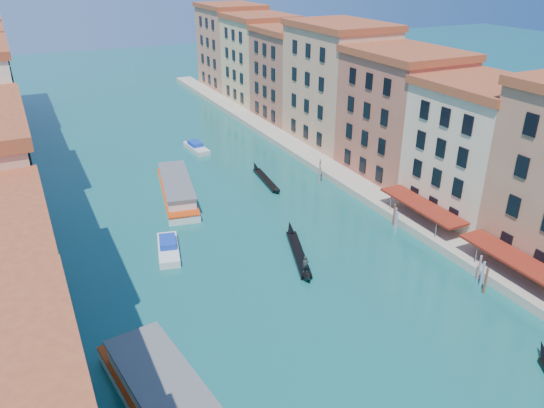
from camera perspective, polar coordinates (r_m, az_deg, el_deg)
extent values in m
cube|color=beige|center=(70.60, 21.14, 4.90)|extent=(12.00, 14.00, 16.50)
cube|color=#953B20|center=(68.34, 22.29, 11.78)|extent=(12.80, 14.40, 1.00)
cube|color=#AC5941|center=(80.69, 13.61, 8.85)|extent=(12.00, 16.00, 18.00)
cube|color=#953B20|center=(78.68, 14.33, 15.49)|extent=(12.80, 16.40, 1.00)
cube|color=tan|center=(93.70, 7.07, 12.19)|extent=(12.00, 18.00, 20.00)
cube|color=#953B20|center=(91.97, 7.43, 18.57)|extent=(12.80, 18.40, 1.00)
cube|color=#9F5D45|center=(107.84, 2.19, 13.36)|extent=(12.00, 15.00, 17.50)
cube|color=#953B20|center=(106.35, 2.28, 18.25)|extent=(12.80, 15.40, 1.00)
cube|color=tan|center=(121.37, -1.37, 14.93)|extent=(12.00, 16.00, 18.50)
cube|color=#953B20|center=(120.04, -1.42, 19.52)|extent=(12.80, 16.40, 1.00)
cube|color=#BD7657|center=(136.24, -4.41, 16.20)|extent=(12.00, 17.00, 19.50)
cube|color=#953B20|center=(135.06, -4.57, 20.50)|extent=(12.80, 17.40, 1.00)
cube|color=#A79C86|center=(87.42, 4.44, 4.86)|extent=(4.00, 140.00, 1.00)
cube|color=maroon|center=(58.20, 25.80, -5.99)|extent=(3.20, 15.30, 0.25)
cylinder|color=#5F5F62|center=(60.64, 21.05, -5.45)|extent=(0.12, 0.12, 3.00)
cube|color=maroon|center=(67.27, 15.84, -0.15)|extent=(3.20, 12.60, 0.25)
cylinder|color=#5F5F62|center=(64.33, 17.16, -3.03)|extent=(0.12, 0.12, 3.00)
cylinder|color=#5F5F62|center=(69.90, 12.61, -0.17)|extent=(0.12, 0.12, 3.00)
cylinder|color=brown|center=(57.22, 21.97, -7.77)|extent=(0.24, 0.24, 3.20)
cylinder|color=brown|center=(58.16, 21.67, -7.15)|extent=(0.24, 0.24, 3.20)
cylinder|color=brown|center=(59.11, 21.38, -6.56)|extent=(0.24, 0.24, 3.20)
cylinder|color=brown|center=(65.75, 13.23, -2.10)|extent=(0.24, 0.24, 3.20)
cylinder|color=brown|center=(66.78, 13.11, -1.65)|extent=(0.24, 0.24, 3.20)
cylinder|color=brown|center=(67.82, 12.99, -1.21)|extent=(0.24, 0.24, 3.20)
cylinder|color=brown|center=(79.05, 5.17, 3.22)|extent=(0.24, 0.24, 3.20)
cylinder|color=brown|center=(80.13, 5.18, 3.52)|extent=(0.24, 0.24, 3.20)
cylinder|color=brown|center=(81.22, 5.18, 3.83)|extent=(0.24, 0.24, 3.20)
cube|color=#5F5F62|center=(39.29, -10.28, -20.02)|extent=(6.92, 17.88, 0.26)
cube|color=silver|center=(75.39, -10.16, 1.16)|extent=(7.22, 18.25, 1.07)
cube|color=silver|center=(74.94, -10.23, 1.97)|extent=(6.13, 14.67, 1.43)
cube|color=#5F5F62|center=(74.61, -10.28, 2.57)|extent=(6.47, 15.15, 0.22)
cube|color=#CD3C0C|center=(75.20, -10.19, 1.50)|extent=(7.26, 18.26, 0.22)
cube|color=black|center=(59.93, 2.84, -5.38)|extent=(4.31, 9.82, 0.50)
cone|color=black|center=(64.48, 1.98, -2.60)|extent=(1.65, 2.42, 1.86)
cone|color=black|center=(55.16, 3.87, -7.99)|extent=(1.53, 2.06, 1.63)
imported|color=#25302B|center=(55.80, 3.63, -6.53)|extent=(0.80, 0.65, 1.91)
cone|color=black|center=(51.23, 27.18, -13.96)|extent=(1.91, 2.36, 1.81)
cube|color=black|center=(79.42, -0.66, 2.59)|extent=(2.12, 9.16, 0.45)
cone|color=black|center=(83.73, -1.80, 4.07)|extent=(1.13, 2.12, 1.70)
cone|color=black|center=(74.94, 0.60, 1.40)|extent=(1.09, 1.77, 1.49)
cube|color=white|center=(61.52, -11.08, -4.83)|extent=(3.81, 7.47, 0.82)
cube|color=#153AAE|center=(61.62, -11.16, -4.02)|extent=(2.48, 3.40, 0.71)
cube|color=silver|center=(93.45, -8.12, 5.96)|extent=(2.74, 7.10, 0.79)
cube|color=#153AAE|center=(93.66, -8.27, 6.45)|extent=(2.02, 3.11, 0.69)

